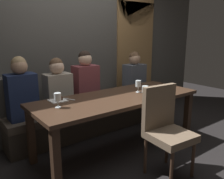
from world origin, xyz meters
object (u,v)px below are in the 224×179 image
dessert_plate (58,100)px  chair_near_side (165,125)px  diner_redhead (21,90)px  wine_glass_far_left (58,98)px  wine_glass_end_left (145,90)px  diner_bearded (58,87)px  diner_far_end (86,80)px  dining_table (118,103)px  banquette_bench (90,118)px  fork_on_table (69,99)px  wine_glass_near_right (138,84)px  diner_near_end (134,75)px

dessert_plate → chair_near_side: bearing=-51.7°
diner_redhead → wine_glass_far_left: bearing=-75.0°
wine_glass_far_left → wine_glass_end_left: (1.00, -0.33, -0.00)m
diner_redhead → wine_glass_end_left: 1.55m
diner_bearded → diner_far_end: diner_far_end is taller
dining_table → dessert_plate: 0.76m
wine_glass_end_left → dessert_plate: (-0.89, 0.57, -0.10)m
diner_far_end → wine_glass_far_left: 1.02m
dining_table → wine_glass_end_left: wine_glass_end_left is taller
banquette_bench → wine_glass_end_left: 1.19m
diner_bearded → diner_redhead: bearing=-179.5°
diner_redhead → fork_on_table: size_ratio=4.74×
dining_table → wine_glass_end_left: 0.40m
diner_redhead → dining_table: bearing=-35.6°
wine_glass_end_left → diner_bearded: bearing=124.0°
diner_bearded → wine_glass_end_left: size_ratio=4.61×
diner_bearded → wine_glass_far_left: 0.75m
dining_table → wine_glass_near_right: size_ratio=13.41×
dessert_plate → diner_bearded: bearing=65.6°
banquette_bench → diner_bearded: bearing=178.2°
diner_near_end → wine_glass_near_right: 0.94m
chair_near_side → wine_glass_far_left: bearing=139.9°
diner_bearded → diner_near_end: bearing=0.5°
wine_glass_far_left → dessert_plate: (0.11, 0.24, -0.10)m
wine_glass_end_left → fork_on_table: 0.93m
dining_table → diner_near_end: 1.21m
dining_table → diner_bearded: 0.89m
diner_redhead → wine_glass_end_left: bearing=-40.6°
fork_on_table → wine_glass_end_left: bearing=-57.6°
banquette_bench → diner_redhead: bearing=179.4°
chair_near_side → diner_near_end: (0.87, 1.45, 0.25)m
dining_table → banquette_bench: bearing=90.0°
wine_glass_far_left → fork_on_table: bearing=40.9°
diner_near_end → wine_glass_near_right: size_ratio=4.70×
chair_near_side → dessert_plate: bearing=128.3°
chair_near_side → diner_far_end: bearing=95.4°
wine_glass_far_left → dessert_plate: wine_glass_far_left is taller
chair_near_side → wine_glass_end_left: size_ratio=5.98×
diner_redhead → wine_glass_near_right: 1.52m
banquette_bench → dessert_plate: 0.97m
banquette_bench → dessert_plate: size_ratio=13.16×
banquette_bench → fork_on_table: (-0.56, -0.46, 0.51)m
dining_table → wine_glass_end_left: size_ratio=13.41×
dining_table → dessert_plate: (-0.70, 0.27, 0.10)m
wine_glass_far_left → fork_on_table: 0.34m
dining_table → fork_on_table: bearing=156.5°
wine_glass_end_left → dessert_plate: 1.06m
diner_redhead → wine_glass_end_left: size_ratio=4.92×
dining_table → banquette_bench: size_ratio=0.88×
chair_near_side → diner_redhead: diner_redhead is taller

